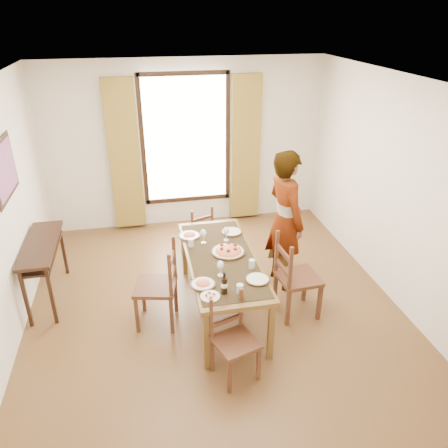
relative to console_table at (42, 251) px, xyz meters
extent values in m
plane|color=#472F16|center=(2.03, -0.60, -0.68)|extent=(5.00, 5.00, 0.00)
cube|color=silver|center=(2.03, 1.90, 0.67)|extent=(4.50, 0.10, 2.70)
cube|color=silver|center=(2.03, -3.10, 0.67)|extent=(4.50, 0.10, 2.70)
cube|color=silver|center=(4.28, -0.60, 0.67)|extent=(0.10, 5.00, 2.70)
cube|color=white|center=(2.03, -0.60, 2.04)|extent=(4.50, 5.00, 0.04)
cube|color=white|center=(2.03, 1.87, 0.77)|extent=(1.30, 0.04, 2.00)
cube|color=olive|center=(1.05, 1.81, 0.57)|extent=(0.48, 0.10, 2.40)
cube|color=olive|center=(3.01, 1.81, 0.57)|extent=(0.48, 0.10, 2.40)
cube|color=black|center=(-0.21, 0.00, 1.07)|extent=(0.02, 0.86, 0.66)
cube|color=red|center=(-0.20, 0.00, 1.07)|extent=(0.01, 0.76, 0.56)
cube|color=black|center=(0.00, 0.00, 0.10)|extent=(0.38, 1.20, 0.04)
cube|color=black|center=(0.00, 0.00, -0.02)|extent=(0.34, 1.10, 0.03)
cube|color=black|center=(-0.14, -0.55, -0.30)|extent=(0.04, 0.04, 0.76)
cube|color=black|center=(-0.14, 0.55, -0.30)|extent=(0.04, 0.04, 0.76)
cube|color=black|center=(0.14, -0.55, -0.30)|extent=(0.04, 0.04, 0.76)
cube|color=black|center=(0.14, 0.55, -0.30)|extent=(0.04, 0.04, 0.76)
cube|color=brown|center=(2.11, -0.70, 0.04)|extent=(0.80, 1.95, 0.05)
cube|color=black|center=(2.11, -0.70, 0.07)|extent=(0.73, 1.79, 0.01)
cube|color=brown|center=(1.77, -1.61, -0.33)|extent=(0.06, 0.06, 0.70)
cube|color=brown|center=(1.77, 0.22, -0.33)|extent=(0.06, 0.06, 0.70)
cube|color=brown|center=(2.44, -1.61, -0.33)|extent=(0.06, 0.06, 0.70)
cube|color=brown|center=(2.44, 0.22, -0.33)|extent=(0.06, 0.06, 0.70)
cube|color=brown|center=(1.32, -0.76, -0.19)|extent=(0.55, 0.55, 0.04)
cube|color=brown|center=(1.17, -0.52, -0.44)|extent=(0.04, 0.04, 0.49)
cube|color=brown|center=(1.55, -0.61, -0.44)|extent=(0.04, 0.04, 0.49)
cube|color=brown|center=(1.08, -0.91, -0.44)|extent=(0.04, 0.04, 0.49)
cube|color=brown|center=(1.47, -0.99, -0.44)|extent=(0.04, 0.04, 0.49)
cube|color=brown|center=(1.56, -0.61, 0.08)|extent=(0.04, 0.04, 0.55)
cube|color=brown|center=(1.48, -1.00, 0.08)|extent=(0.04, 0.04, 0.55)
cube|color=brown|center=(1.52, -0.80, -0.03)|extent=(0.11, 0.39, 0.05)
cube|color=brown|center=(1.52, -0.80, 0.17)|extent=(0.11, 0.39, 0.05)
cube|color=brown|center=(2.00, 0.63, -0.28)|extent=(0.49, 0.49, 0.04)
cube|color=brown|center=(2.09, 0.84, -0.48)|extent=(0.04, 0.04, 0.40)
cube|color=brown|center=(2.21, 0.54, -0.48)|extent=(0.04, 0.04, 0.40)
cube|color=brown|center=(1.79, 0.72, -0.48)|extent=(0.04, 0.04, 0.40)
cube|color=brown|center=(1.91, 0.42, -0.48)|extent=(0.04, 0.04, 0.40)
cube|color=brown|center=(2.21, 0.53, -0.05)|extent=(0.03, 0.03, 0.45)
cube|color=brown|center=(1.91, 0.41, -0.05)|extent=(0.03, 0.03, 0.45)
cube|color=brown|center=(2.06, 0.47, -0.14)|extent=(0.31, 0.14, 0.04)
cube|color=brown|center=(2.06, 0.47, 0.02)|extent=(0.31, 0.14, 0.04)
cube|color=brown|center=(2.03, -1.77, -0.26)|extent=(0.50, 0.50, 0.04)
cube|color=brown|center=(1.92, -1.98, -0.47)|extent=(0.04, 0.04, 0.42)
cube|color=brown|center=(1.82, -1.67, -0.47)|extent=(0.04, 0.04, 0.42)
cube|color=brown|center=(2.24, -1.88, -0.47)|extent=(0.04, 0.04, 0.42)
cube|color=brown|center=(2.14, -1.56, -0.47)|extent=(0.04, 0.04, 0.42)
cube|color=brown|center=(1.81, -1.66, -0.03)|extent=(0.03, 0.03, 0.47)
cube|color=brown|center=(2.13, -1.55, -0.03)|extent=(0.03, 0.03, 0.47)
cube|color=brown|center=(1.97, -1.60, -0.12)|extent=(0.33, 0.13, 0.05)
cube|color=brown|center=(1.97, -1.60, 0.05)|extent=(0.33, 0.13, 0.05)
cube|color=brown|center=(2.98, -0.92, -0.19)|extent=(0.50, 0.50, 0.04)
cube|color=brown|center=(3.20, -1.11, -0.43)|extent=(0.04, 0.04, 0.50)
cube|color=brown|center=(2.80, -1.14, -0.43)|extent=(0.04, 0.04, 0.50)
cube|color=brown|center=(3.17, -0.71, -0.43)|extent=(0.04, 0.04, 0.50)
cube|color=brown|center=(2.77, -0.74, -0.43)|extent=(0.04, 0.04, 0.50)
cube|color=brown|center=(2.79, -1.14, 0.09)|extent=(0.04, 0.04, 0.55)
cube|color=brown|center=(2.76, -0.74, 0.09)|extent=(0.04, 0.04, 0.55)
cube|color=brown|center=(2.77, -0.94, -0.02)|extent=(0.06, 0.40, 0.06)
cube|color=brown|center=(2.77, -0.94, 0.18)|extent=(0.06, 0.40, 0.06)
imported|color=gray|center=(3.02, -0.24, 0.24)|extent=(0.86, 0.72, 1.85)
cylinder|color=silver|center=(2.39, -0.99, 0.12)|extent=(0.07, 0.07, 0.10)
cylinder|color=silver|center=(1.79, -0.37, 0.12)|extent=(0.07, 0.07, 0.10)
cylinder|color=silver|center=(2.15, -1.43, 0.12)|extent=(0.07, 0.07, 0.10)
camera|label=1|loc=(1.26, -4.98, 2.68)|focal=35.00mm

